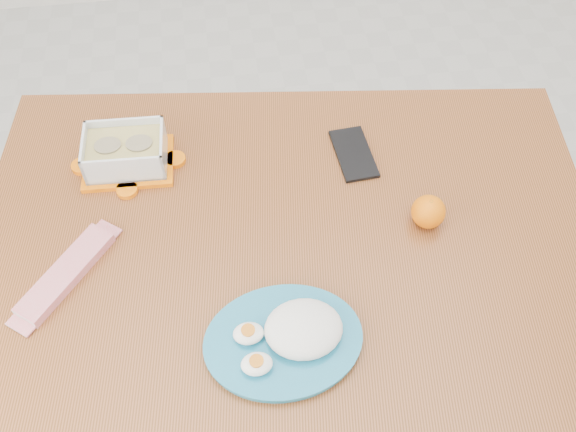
{
  "coord_description": "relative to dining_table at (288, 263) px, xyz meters",
  "views": [
    {
      "loc": [
        -0.25,
        -0.86,
        1.75
      ],
      "look_at": [
        -0.16,
        -0.17,
        0.81
      ],
      "focal_mm": 40.0,
      "sensor_mm": 36.0,
      "label": 1
    }
  ],
  "objects": [
    {
      "name": "ground",
      "position": [
        0.16,
        0.17,
        -0.65
      ],
      "size": [
        3.5,
        3.5,
        0.0
      ],
      "primitive_type": "plane",
      "color": "#B7B7B2",
      "rests_on": "ground"
    },
    {
      "name": "dining_table",
      "position": [
        0.0,
        0.0,
        0.0
      ],
      "size": [
        1.28,
        0.93,
        0.75
      ],
      "rotation": [
        0.0,
        0.0,
        -0.12
      ],
      "color": "brown",
      "rests_on": "ground"
    },
    {
      "name": "food_container",
      "position": [
        -0.3,
        0.22,
        0.14
      ],
      "size": [
        0.19,
        0.14,
        0.08
      ],
      "rotation": [
        0.0,
        0.0,
        -0.04
      ],
      "color": "orange",
      "rests_on": "dining_table"
    },
    {
      "name": "orange_fruit",
      "position": [
        0.27,
        -0.01,
        0.13
      ],
      "size": [
        0.07,
        0.07,
        0.07
      ],
      "primitive_type": "sphere",
      "color": "orange",
      "rests_on": "dining_table"
    },
    {
      "name": "rice_plate",
      "position": [
        -0.03,
        -0.22,
        0.12
      ],
      "size": [
        0.28,
        0.28,
        0.07
      ],
      "rotation": [
        0.0,
        0.0,
        0.05
      ],
      "color": "teal",
      "rests_on": "dining_table"
    },
    {
      "name": "candy_bar",
      "position": [
        -0.41,
        -0.04,
        0.11
      ],
      "size": [
        0.17,
        0.2,
        0.02
      ],
      "primitive_type": "cube",
      "rotation": [
        0.0,
        0.0,
        0.92
      ],
      "color": "red",
      "rests_on": "dining_table"
    },
    {
      "name": "smartphone",
      "position": [
        0.16,
        0.18,
        0.1
      ],
      "size": [
        0.08,
        0.15,
        0.01
      ],
      "primitive_type": "cube",
      "rotation": [
        0.0,
        0.0,
        0.08
      ],
      "color": "black",
      "rests_on": "dining_table"
    }
  ]
}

